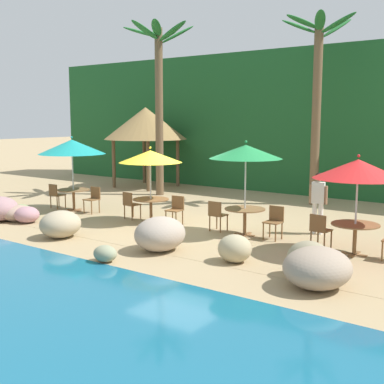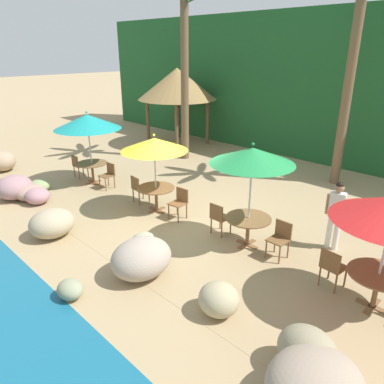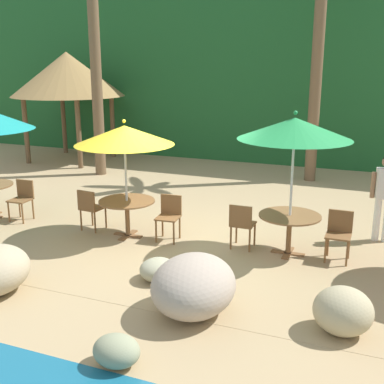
# 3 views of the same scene
# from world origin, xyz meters

# --- Properties ---
(ground_plane) EXTENTS (120.00, 120.00, 0.00)m
(ground_plane) POSITION_xyz_m (0.00, 0.00, 0.00)
(ground_plane) COLOR tan
(terrace_deck) EXTENTS (18.00, 5.20, 0.01)m
(terrace_deck) POSITION_xyz_m (0.00, 0.00, 0.00)
(terrace_deck) COLOR tan
(terrace_deck) RESTS_ON ground
(foliage_backdrop) EXTENTS (28.00, 2.40, 6.00)m
(foliage_backdrop) POSITION_xyz_m (0.00, 9.00, 3.00)
(foliage_backdrop) COLOR #1E5628
(foliage_backdrop) RESTS_ON ground
(rock_seawall) EXTENTS (17.93, 3.53, 0.83)m
(rock_seawall) POSITION_xyz_m (-0.88, -2.66, 0.36)
(rock_seawall) COLOR #999F61
(rock_seawall) RESTS_ON ground
(chair_teal_seaward) EXTENTS (0.44, 0.44, 0.87)m
(chair_teal_seaward) POSITION_xyz_m (-3.79, 0.03, 0.51)
(chair_teal_seaward) COLOR brown
(chair_teal_seaward) RESTS_ON ground
(umbrella_yellow) EXTENTS (1.90, 1.90, 2.32)m
(umbrella_yellow) POSITION_xyz_m (-1.16, -0.05, 2.02)
(umbrella_yellow) COLOR silver
(umbrella_yellow) RESTS_ON ground
(dining_table_yellow) EXTENTS (1.10, 1.10, 0.74)m
(dining_table_yellow) POSITION_xyz_m (-1.16, -0.05, 0.61)
(dining_table_yellow) COLOR brown
(dining_table_yellow) RESTS_ON ground
(chair_yellow_seaward) EXTENTS (0.45, 0.46, 0.87)m
(chair_yellow_seaward) POSITION_xyz_m (-0.32, 0.11, 0.51)
(chair_yellow_seaward) COLOR brown
(chair_yellow_seaward) RESTS_ON ground
(chair_yellow_inland) EXTENTS (0.46, 0.47, 0.87)m
(chair_yellow_inland) POSITION_xyz_m (-2.01, -0.06, 0.51)
(chair_yellow_inland) COLOR brown
(chair_yellow_inland) RESTS_ON ground
(umbrella_green) EXTENTS (1.95, 1.95, 2.58)m
(umbrella_green) POSITION_xyz_m (1.99, 0.20, 2.27)
(umbrella_green) COLOR silver
(umbrella_green) RESTS_ON ground
(dining_table_green) EXTENTS (1.10, 1.10, 0.74)m
(dining_table_green) POSITION_xyz_m (1.99, 0.20, 0.61)
(dining_table_green) COLOR brown
(dining_table_green) RESTS_ON ground
(chair_green_seaward) EXTENTS (0.42, 0.43, 0.87)m
(chair_green_seaward) POSITION_xyz_m (2.84, 0.28, 0.51)
(chair_green_seaward) COLOR brown
(chair_green_seaward) RESTS_ON ground
(chair_green_inland) EXTENTS (0.42, 0.43, 0.87)m
(chair_green_inland) POSITION_xyz_m (1.14, 0.11, 0.51)
(chair_green_inland) COLOR brown
(chair_green_inland) RESTS_ON ground
(palm_tree_nearest) EXTENTS (2.92, 2.99, 6.88)m
(palm_tree_nearest) POSITION_xyz_m (-4.58, 4.46, 4.63)
(palm_tree_nearest) COLOR brown
(palm_tree_nearest) RESTS_ON ground
(palm_tree_second) EXTENTS (2.76, 2.68, 6.74)m
(palm_tree_second) POSITION_xyz_m (1.49, 6.01, 4.39)
(palm_tree_second) COLOR brown
(palm_tree_second) RESTS_ON ground
(palapa_hut) EXTENTS (3.79, 3.79, 3.65)m
(palapa_hut) POSITION_xyz_m (-6.71, 6.00, 2.91)
(palapa_hut) COLOR brown
(palapa_hut) RESTS_ON ground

